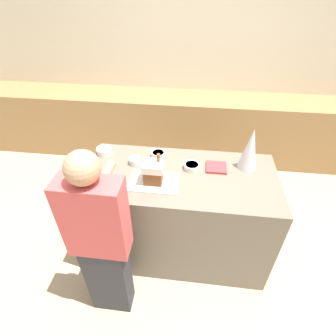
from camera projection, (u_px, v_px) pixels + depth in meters
ground_plane at (178, 245)px, 2.72m from camera, size 12.00×12.00×0.00m
wall_back at (194, 60)px, 3.54m from camera, size 8.00×0.05×2.60m
back_cabinet_block at (189, 127)px, 3.80m from camera, size 6.00×0.60×0.91m
kitchen_island at (179, 214)px, 2.43m from camera, size 1.60×0.78×0.94m
baking_tray at (154, 182)px, 2.07m from camera, size 0.39×0.27×0.01m
gingerbread_house at (153, 172)px, 2.01m from camera, size 0.16×0.14×0.25m
decorative_tree at (250, 149)px, 2.12m from camera, size 0.16×0.16×0.37m
candy_bowl_beside_tree at (192, 166)px, 2.20m from camera, size 0.13×0.13×0.05m
candy_bowl_front_corner at (135, 161)px, 2.25m from camera, size 0.10×0.10×0.05m
candy_bowl_center_rear at (104, 150)px, 2.38m from camera, size 0.14×0.14×0.05m
candy_bowl_far_right at (158, 154)px, 2.33m from camera, size 0.12×0.12×0.05m
cookbook at (216, 167)px, 2.21m from camera, size 0.17×0.16×0.02m
person at (101, 242)px, 1.79m from camera, size 0.40×0.51×1.54m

